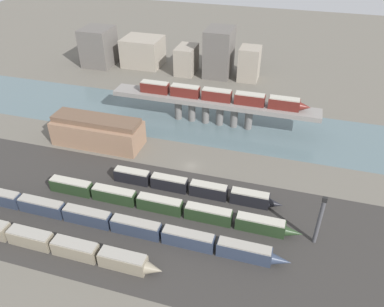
{
  "coord_description": "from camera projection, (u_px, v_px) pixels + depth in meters",
  "views": [
    {
      "loc": [
        25.32,
        -84.87,
        64.87
      ],
      "look_at": [
        0.0,
        1.19,
        3.63
      ],
      "focal_mm": 35.0,
      "sensor_mm": 36.0,
      "label": 1
    }
  ],
  "objects": [
    {
      "name": "train_yard_near",
      "position": [
        58.0,
        245.0,
        82.33
      ],
      "size": [
        48.01,
        3.17,
        3.77
      ],
      "color": "gray",
      "rests_on": "ground"
    },
    {
      "name": "ground_plane",
      "position": [
        191.0,
        166.0,
        109.72
      ],
      "size": [
        400.0,
        400.0,
        0.0
      ],
      "primitive_type": "plane",
      "color": "#666056"
    },
    {
      "name": "signal_tower",
      "position": [
        319.0,
        221.0,
        81.87
      ],
      "size": [
        1.0,
        0.93,
        13.24
      ],
      "color": "#4C4C51",
      "rests_on": "ground"
    },
    {
      "name": "train_yard_outer",
      "position": [
        193.0,
        187.0,
        98.6
      ],
      "size": [
        45.79,
        2.68,
        3.83
      ],
      "color": "black",
      "rests_on": "ground"
    },
    {
      "name": "train_on_bridge",
      "position": [
        221.0,
        95.0,
        123.88
      ],
      "size": [
        57.25,
        3.12,
        3.8
      ],
      "color": "#5B1E19",
      "rests_on": "bridge"
    },
    {
      "name": "city_block_far_right",
      "position": [
        249.0,
        64.0,
        158.47
      ],
      "size": [
        8.47,
        9.61,
        14.02
      ],
      "primitive_type": "cube",
      "color": "gray",
      "rests_on": "ground"
    },
    {
      "name": "bridge",
      "position": [
        213.0,
        105.0,
        126.62
      ],
      "size": [
        70.69,
        7.12,
        9.07
      ],
      "color": "gray",
      "rests_on": "ground"
    },
    {
      "name": "train_yard_far",
      "position": [
        165.0,
        205.0,
        92.86
      ],
      "size": [
        65.54,
        2.72,
        3.81
      ],
      "color": "#23381E",
      "rests_on": "ground"
    },
    {
      "name": "river_water",
      "position": [
        212.0,
        123.0,
        130.62
      ],
      "size": [
        320.0,
        29.92,
        0.01
      ],
      "primitive_type": "cube",
      "color": "slate",
      "rests_on": "ground"
    },
    {
      "name": "city_block_far_left",
      "position": [
        99.0,
        47.0,
        172.12
      ],
      "size": [
        13.03,
        14.19,
        16.99
      ],
      "primitive_type": "cube",
      "color": "#605B56",
      "rests_on": "ground"
    },
    {
      "name": "train_yard_mid",
      "position": [
        116.0,
        223.0,
        87.75
      ],
      "size": [
        79.17,
        2.75,
        3.86
      ],
      "color": "#2D384C",
      "rests_on": "ground"
    },
    {
      "name": "city_block_right",
      "position": [
        219.0,
        52.0,
        161.3
      ],
      "size": [
        11.21,
        14.74,
        20.16
      ],
      "primitive_type": "cube",
      "color": "#605B56",
      "rests_on": "ground"
    },
    {
      "name": "warehouse_building",
      "position": [
        98.0,
        131.0,
        117.37
      ],
      "size": [
        28.21,
        10.38,
        9.35
      ],
      "color": "#937056",
      "rests_on": "ground"
    },
    {
      "name": "city_block_center",
      "position": [
        186.0,
        60.0,
        165.42
      ],
      "size": [
        8.08,
        12.83,
        11.85
      ],
      "primitive_type": "cube",
      "color": "gray",
      "rests_on": "ground"
    },
    {
      "name": "city_block_left",
      "position": [
        143.0,
        52.0,
        172.86
      ],
      "size": [
        17.25,
        14.76,
        12.75
      ],
      "primitive_type": "cube",
      "color": "gray",
      "rests_on": "ground"
    },
    {
      "name": "railbed_yard",
      "position": [
        163.0,
        222.0,
        90.7
      ],
      "size": [
        280.0,
        42.0,
        0.01
      ],
      "primitive_type": "cube",
      "color": "#33302D",
      "rests_on": "ground"
    }
  ]
}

